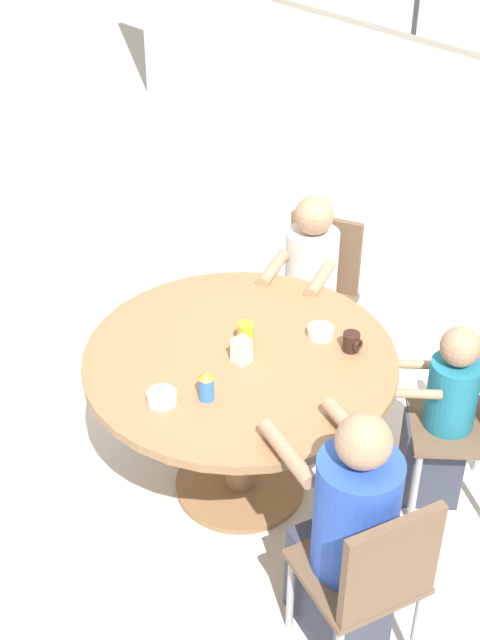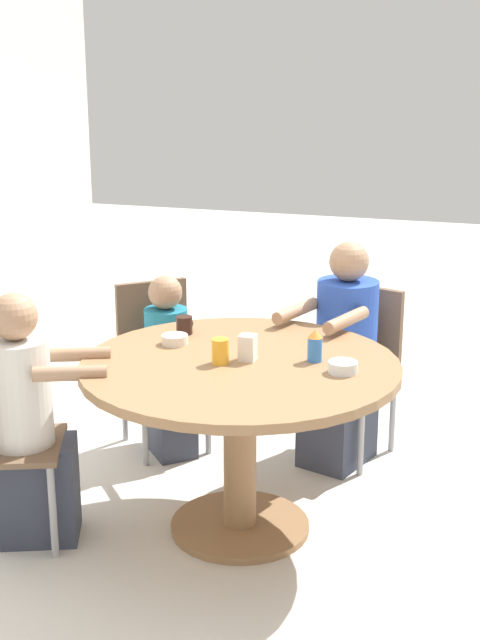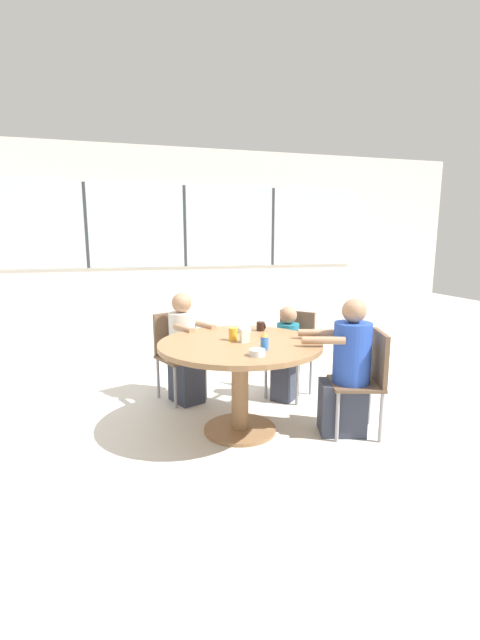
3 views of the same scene
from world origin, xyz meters
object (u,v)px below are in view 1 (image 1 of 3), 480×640
(chair_for_woman_green_shirt, at_px, (373,574))
(person_woman_green_shirt, at_px, (347,542))
(bowl_cereal, at_px, (162,398))
(person_toddler, at_px, (441,423))
(person_man_blue_shirt, at_px, (308,302))
(juice_glass, at_px, (246,334))
(milk_carton_small, at_px, (241,351))
(bowl_white_shallow, at_px, (321,332))
(sippy_cup, at_px, (206,385))
(chair_for_man_blue_shirt, at_px, (318,284))
(coffee_mug, at_px, (352,342))
(chair_for_toddler, at_px, (480,411))

(chair_for_woman_green_shirt, height_order, person_woman_green_shirt, person_woman_green_shirt)
(chair_for_woman_green_shirt, distance_m, bowl_cereal, 1.03)
(bowl_cereal, bearing_deg, chair_for_woman_green_shirt, 6.97)
(chair_for_woman_green_shirt, bearing_deg, person_toddler, 38.17)
(person_man_blue_shirt, bearing_deg, chair_for_woman_green_shirt, 117.24)
(person_woman_green_shirt, xyz_separation_m, juice_glass, (-0.87, 0.33, 0.31))
(person_toddler, xyz_separation_m, milk_carton_small, (-0.61, -0.62, 0.39))
(milk_carton_small, bearing_deg, person_man_blue_shirt, 114.07)
(juice_glass, xyz_separation_m, bowl_white_shallow, (0.18, 0.27, -0.03))
(person_woman_green_shirt, xyz_separation_m, bowl_cereal, (-0.82, -0.17, 0.28))
(sippy_cup, bearing_deg, person_man_blue_shirt, 112.24)
(chair_for_woman_green_shirt, xyz_separation_m, sippy_cup, (-0.88, 0.02, 0.32))
(person_woman_green_shirt, distance_m, juice_glass, 0.98)
(person_man_blue_shirt, relative_size, juice_glass, 10.29)
(chair_for_man_blue_shirt, relative_size, person_man_blue_shirt, 0.80)
(person_woman_green_shirt, bearing_deg, person_man_blue_shirt, 64.98)
(sippy_cup, distance_m, bowl_white_shallow, 0.64)
(chair_for_woman_green_shirt, distance_m, person_woman_green_shirt, 0.16)
(coffee_mug, bearing_deg, bowl_white_shallow, -173.93)
(person_man_blue_shirt, height_order, milk_carton_small, person_man_blue_shirt)
(chair_for_woman_green_shirt, bearing_deg, juice_glass, 87.03)
(chair_for_man_blue_shirt, distance_m, bowl_white_shallow, 0.86)
(juice_glass, bearing_deg, sippy_cup, -67.49)
(chair_for_woman_green_shirt, height_order, chair_for_man_blue_shirt, same)
(sippy_cup, bearing_deg, bowl_white_shallow, 87.23)
(person_woman_green_shirt, xyz_separation_m, bowl_white_shallow, (-0.69, 0.60, 0.28))
(bowl_white_shallow, height_order, bowl_cereal, bowl_cereal)
(chair_for_toddler, xyz_separation_m, juice_glass, (-0.80, -0.63, 0.31))
(person_man_blue_shirt, bearing_deg, bowl_white_shallow, 113.45)
(chair_for_toddler, distance_m, milk_carton_small, 1.07)
(chair_for_man_blue_shirt, height_order, juice_glass, juice_glass)
(juice_glass, bearing_deg, person_toddler, 37.43)
(coffee_mug, bearing_deg, bowl_cereal, -110.24)
(person_woman_green_shirt, bearing_deg, chair_for_toddler, 21.48)
(person_man_blue_shirt, xyz_separation_m, juice_glass, (0.30, -0.73, 0.32))
(chair_for_man_blue_shirt, relative_size, coffee_mug, 10.47)
(chair_for_woman_green_shirt, bearing_deg, milk_carton_small, 90.70)
(person_woman_green_shirt, relative_size, person_toddler, 1.20)
(chair_for_toddler, relative_size, coffee_mug, 10.47)
(chair_for_man_blue_shirt, bearing_deg, person_man_blue_shirt, 90.00)
(milk_carton_small, bearing_deg, chair_for_woman_green_shirt, -16.63)
(chair_for_man_blue_shirt, height_order, person_toddler, person_toddler)
(chair_for_toddler, relative_size, juice_glass, 8.19)
(bowl_cereal, bearing_deg, chair_for_man_blue_shirt, 106.35)
(person_man_blue_shirt, distance_m, coffee_mug, 0.83)
(juice_glass, distance_m, milk_carton_small, 0.12)
(chair_for_man_blue_shirt, bearing_deg, chair_for_woman_green_shirt, 114.97)
(bowl_white_shallow, bearing_deg, juice_glass, -123.17)
(milk_carton_small, bearing_deg, person_woman_green_shirt, -16.49)
(person_woman_green_shirt, relative_size, coffee_mug, 13.72)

